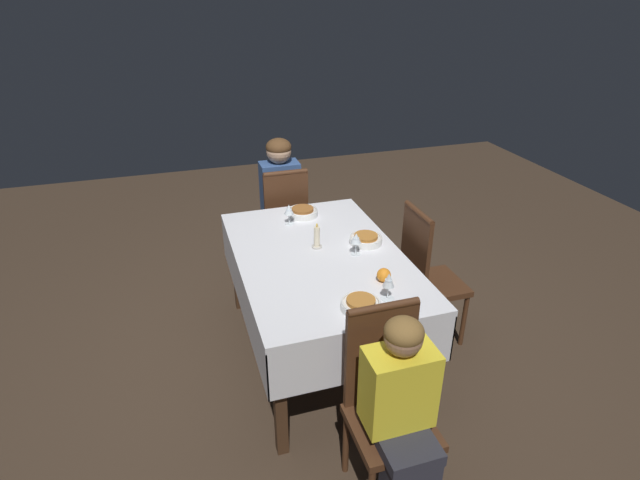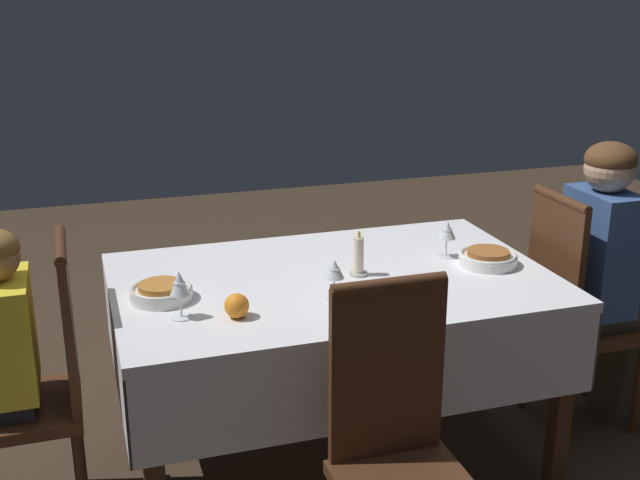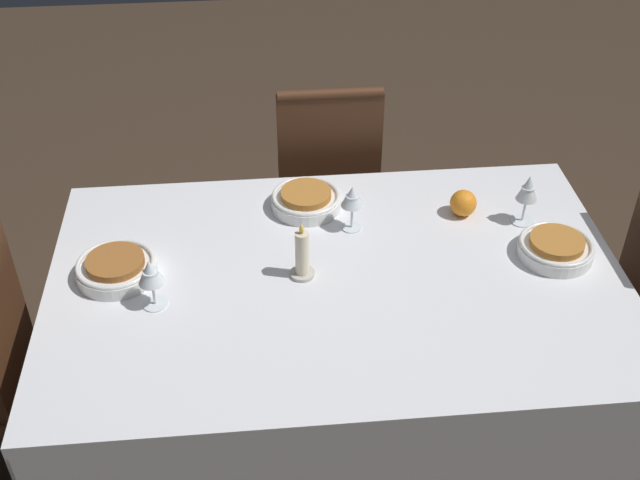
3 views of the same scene
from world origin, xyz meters
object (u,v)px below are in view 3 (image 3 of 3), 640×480
at_px(wine_glass_north, 352,198).
at_px(bowl_west, 116,267).
at_px(wine_glass_east, 528,190).
at_px(orange_fruit, 463,203).
at_px(bowl_east, 556,248).
at_px(candle_centerpiece, 302,257).
at_px(chair_north, 327,195).
at_px(dining_table, 337,303).
at_px(bowl_north, 306,199).
at_px(wine_glass_west, 150,274).

bearing_deg(wine_glass_north, bowl_west, -166.73).
xyz_separation_m(bowl_west, wine_glass_east, (1.13, 0.14, 0.08)).
bearing_deg(wine_glass_north, orange_fruit, 6.47).
height_order(bowl_west, wine_glass_north, wine_glass_north).
bearing_deg(wine_glass_north, bowl_east, -18.38).
xyz_separation_m(bowl_east, candle_centerpiece, (-0.69, -0.02, 0.03)).
height_order(chair_north, orange_fruit, chair_north).
bearing_deg(orange_fruit, bowl_east, -46.36).
bearing_deg(dining_table, chair_north, 86.38).
relative_size(dining_table, bowl_north, 7.40).
relative_size(wine_glass_west, bowl_north, 0.69).
height_order(wine_glass_north, candle_centerpiece, candle_centerpiece).
bearing_deg(wine_glass_east, bowl_east, -76.30).
height_order(wine_glass_east, bowl_north, wine_glass_east).
bearing_deg(bowl_west, candle_centerpiece, -5.23).
relative_size(chair_north, bowl_west, 4.63).
relative_size(wine_glass_west, bowl_east, 0.69).
distance_m(bowl_west, bowl_east, 1.18).
xyz_separation_m(dining_table, candle_centerpiece, (-0.09, 0.01, 0.16)).
bearing_deg(orange_fruit, wine_glass_west, -160.07).
height_order(chair_north, bowl_west, chair_north).
distance_m(wine_glass_north, orange_fruit, 0.34).
relative_size(wine_glass_east, bowl_north, 0.75).
xyz_separation_m(bowl_west, wine_glass_west, (0.11, -0.12, 0.07)).
height_order(chair_north, bowl_east, chair_north).
height_order(chair_north, wine_glass_east, chair_north).
xyz_separation_m(bowl_east, wine_glass_north, (-0.53, 0.18, 0.08)).
height_order(dining_table, wine_glass_east, wine_glass_east).
bearing_deg(orange_fruit, wine_glass_east, -17.04).
bearing_deg(dining_table, wine_glass_east, 19.38).
distance_m(candle_centerpiece, orange_fruit, 0.54).
relative_size(wine_glass_west, wine_glass_north, 1.00).
bearing_deg(bowl_east, candle_centerpiece, -178.47).
bearing_deg(bowl_north, candle_centerpiece, -96.38).
height_order(bowl_west, bowl_north, same).
xyz_separation_m(wine_glass_east, bowl_north, (-0.61, 0.13, -0.08)).
distance_m(bowl_north, orange_fruit, 0.46).
xyz_separation_m(dining_table, chair_north, (0.05, 0.72, -0.14)).
bearing_deg(chair_north, bowl_west, 46.68).
bearing_deg(wine_glass_north, wine_glass_east, -1.52).
relative_size(dining_table, orange_fruit, 19.63).
relative_size(candle_centerpiece, orange_fruit, 2.12).
relative_size(bowl_north, orange_fruit, 2.65).
bearing_deg(wine_glass_west, bowl_west, 130.83).
height_order(chair_north, bowl_north, chair_north).
xyz_separation_m(dining_table, bowl_east, (0.60, 0.03, 0.12)).
bearing_deg(bowl_west, wine_glass_north, 13.27).
height_order(wine_glass_east, candle_centerpiece, candle_centerpiece).
distance_m(bowl_east, candle_centerpiece, 0.69).
relative_size(wine_glass_west, orange_fruit, 1.82).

